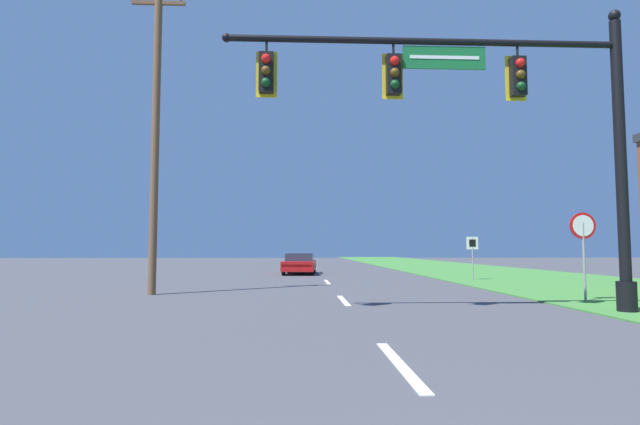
# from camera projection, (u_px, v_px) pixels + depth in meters

# --- Properties ---
(grass_verge_right) EXTENTS (10.00, 110.00, 0.04)m
(grass_verge_right) POSITION_uv_depth(u_px,v_px,m) (488.00, 273.00, 30.89)
(grass_verge_right) COLOR #428438
(grass_verge_right) RESTS_ON ground
(road_center_line) EXTENTS (0.16, 34.80, 0.01)m
(road_center_line) POSITION_uv_depth(u_px,v_px,m) (327.00, 282.00, 22.45)
(road_center_line) COLOR silver
(road_center_line) RESTS_ON ground
(signal_mast) EXTENTS (9.75, 0.47, 7.30)m
(signal_mast) POSITION_uv_depth(u_px,v_px,m) (509.00, 120.00, 11.88)
(signal_mast) COLOR black
(signal_mast) RESTS_ON grass_verge_right
(car_ahead) EXTENTS (2.12, 4.71, 1.19)m
(car_ahead) POSITION_uv_depth(u_px,v_px,m) (300.00, 264.00, 29.70)
(car_ahead) COLOR black
(car_ahead) RESTS_ON ground
(stop_sign) EXTENTS (0.76, 0.07, 2.50)m
(stop_sign) POSITION_uv_depth(u_px,v_px,m) (583.00, 236.00, 14.24)
(stop_sign) COLOR gray
(stop_sign) RESTS_ON grass_verge_right
(route_sign_post) EXTENTS (0.55, 0.06, 2.03)m
(route_sign_post) POSITION_uv_depth(u_px,v_px,m) (472.00, 248.00, 23.67)
(route_sign_post) COLOR gray
(route_sign_post) RESTS_ON grass_verge_right
(utility_pole_near) EXTENTS (1.80, 0.26, 10.79)m
(utility_pole_near) POSITION_uv_depth(u_px,v_px,m) (156.00, 128.00, 16.73)
(utility_pole_near) COLOR brown
(utility_pole_near) RESTS_ON ground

